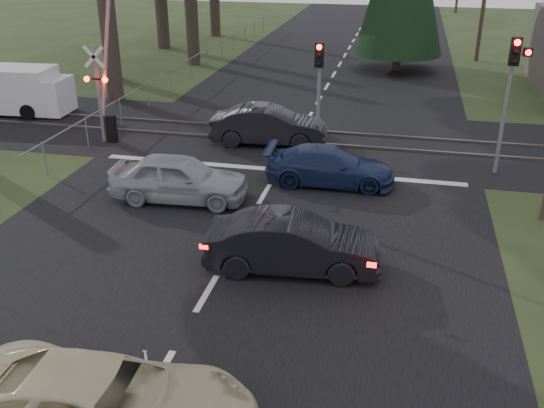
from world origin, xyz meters
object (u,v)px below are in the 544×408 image
(traffic_signal_center, at_px, (319,78))
(dark_hatchback, at_px, (293,244))
(silver_car, at_px, (179,178))
(white_van, at_px, (12,90))
(dark_car_far, at_px, (269,126))
(traffic_signal_right, at_px, (512,80))
(crossing_signal, at_px, (104,92))
(cream_coupe, at_px, (104,408))
(blue_sedan, at_px, (330,166))

(traffic_signal_center, xyz_separation_m, dark_hatchback, (0.76, -9.13, -2.09))
(silver_car, relative_size, white_van, 0.78)
(traffic_signal_center, distance_m, dark_car_far, 2.85)
(traffic_signal_right, height_order, dark_car_far, traffic_signal_right)
(silver_car, bearing_deg, crossing_signal, 41.88)
(cream_coupe, height_order, dark_hatchback, dark_hatchback)
(traffic_signal_right, distance_m, dark_car_far, 9.00)
(traffic_signal_center, bearing_deg, silver_car, -121.65)
(dark_car_far, height_order, white_van, white_van)
(traffic_signal_right, xyz_separation_m, dark_hatchback, (-5.78, -7.92, -2.60))
(dark_car_far, bearing_deg, blue_sedan, -146.17)
(blue_sedan, xyz_separation_m, white_van, (-15.41, 5.38, 0.45))
(traffic_signal_right, bearing_deg, blue_sedan, -159.26)
(silver_car, bearing_deg, blue_sedan, -65.14)
(cream_coupe, bearing_deg, traffic_signal_center, -6.70)
(traffic_signal_right, relative_size, dark_car_far, 1.03)
(dark_car_far, bearing_deg, cream_coupe, 177.66)
(dark_hatchback, xyz_separation_m, dark_car_far, (-2.72, 9.38, 0.04))
(crossing_signal, xyz_separation_m, traffic_signal_center, (8.27, 0.89, 0.75))
(cream_coupe, height_order, silver_car, silver_car)
(dark_hatchback, xyz_separation_m, silver_car, (-4.26, 3.45, 0.02))
(silver_car, xyz_separation_m, dark_car_far, (1.54, 5.94, 0.02))
(cream_coupe, height_order, white_van, white_van)
(silver_car, xyz_separation_m, blue_sedan, (4.44, 2.35, -0.11))
(traffic_signal_right, xyz_separation_m, white_van, (-21.02, 3.26, -2.24))
(crossing_signal, height_order, cream_coupe, crossing_signal)
(traffic_signal_center, distance_m, white_van, 14.72)
(cream_coupe, height_order, dark_car_far, dark_car_far)
(silver_car, height_order, dark_car_far, dark_car_far)
(crossing_signal, distance_m, white_van, 6.93)
(traffic_signal_center, height_order, white_van, traffic_signal_center)
(cream_coupe, distance_m, blue_sedan, 12.19)
(traffic_signal_right, distance_m, cream_coupe, 16.32)
(traffic_signal_center, bearing_deg, cream_coupe, -94.48)
(traffic_signal_center, distance_m, cream_coupe, 15.52)
(dark_car_far, bearing_deg, traffic_signal_right, -104.87)
(blue_sedan, bearing_deg, white_van, 69.26)
(traffic_signal_right, height_order, cream_coupe, traffic_signal_right)
(dark_hatchback, bearing_deg, silver_car, 45.33)
(white_van, bearing_deg, traffic_signal_right, -12.95)
(silver_car, distance_m, blue_sedan, 5.02)
(traffic_signal_center, relative_size, dark_car_far, 0.90)
(traffic_signal_center, relative_size, blue_sedan, 0.95)
(traffic_signal_center, bearing_deg, blue_sedan, -74.24)
(traffic_signal_right, bearing_deg, dark_car_far, 170.25)
(traffic_signal_center, distance_m, dark_hatchback, 9.40)
(traffic_signal_right, height_order, silver_car, traffic_signal_right)
(traffic_signal_right, relative_size, dark_hatchback, 1.09)
(crossing_signal, bearing_deg, silver_car, -45.07)
(crossing_signal, xyz_separation_m, dark_car_far, (6.31, 1.15, -1.31))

